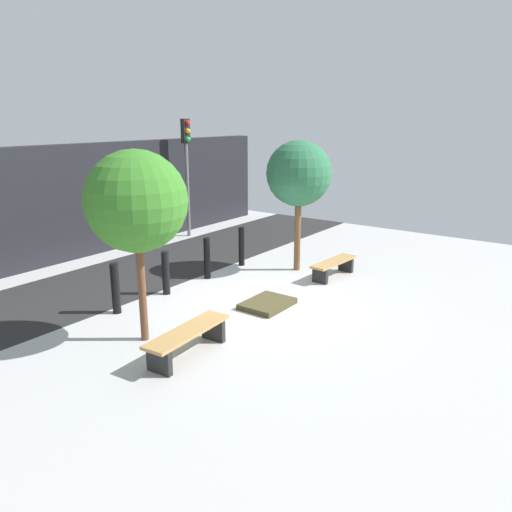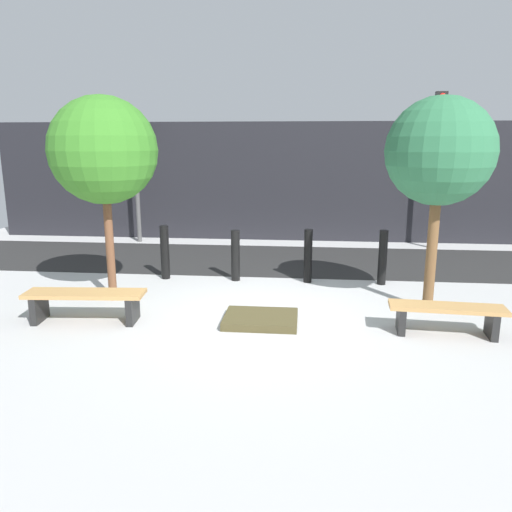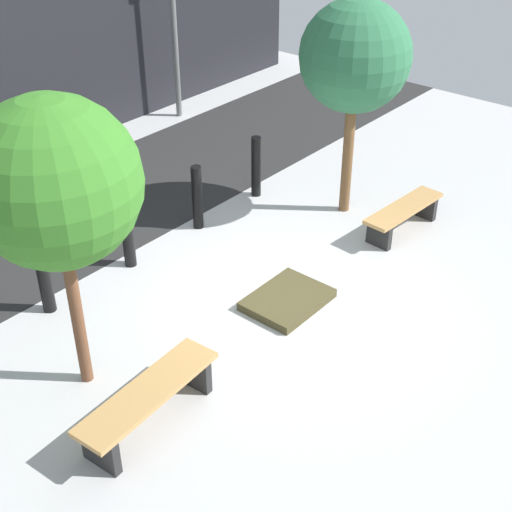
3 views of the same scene
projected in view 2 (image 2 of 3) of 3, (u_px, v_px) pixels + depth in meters
ground_plane at (262, 319)px, 7.80m from camera, size 18.00×18.00×0.00m
road_strip at (277, 260)px, 11.67m from camera, size 18.00×3.09×0.01m
building_facade at (283, 182)px, 13.91m from camera, size 16.20×0.50×3.24m
bench_left at (85, 300)px, 7.64m from camera, size 1.84×0.60×0.48m
bench_right at (447, 314)px, 7.13m from camera, size 1.63×0.52×0.44m
planter_bed at (261, 319)px, 7.64m from camera, size 1.12×0.85×0.12m
tree_behind_left_bench at (103, 151)px, 8.21m from camera, size 1.78×1.78×3.46m
tree_behind_right_bench at (440, 152)px, 7.69m from camera, size 1.68×1.68×3.41m
bollard_far_left at (165, 252)px, 10.02m from camera, size 0.18×0.18×1.08m
bollard_left at (235, 255)px, 9.89m from camera, size 0.17×0.17×1.02m
bollard_center at (308, 256)px, 9.75m from camera, size 0.16×0.16×1.06m
bollard_right at (383, 257)px, 9.61m from camera, size 0.17×0.17×1.07m
traffic_light_west at (135, 157)px, 13.30m from camera, size 0.28×0.27×3.31m
traffic_light_mid_west at (438, 142)px, 12.47m from camera, size 0.28×0.27×3.91m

